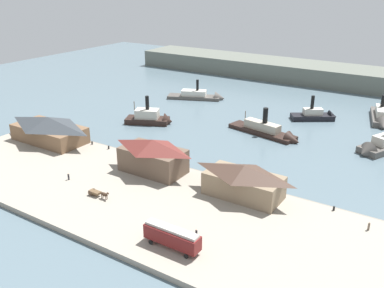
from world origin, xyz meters
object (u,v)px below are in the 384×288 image
pedestrian_near_cart (69,177)px  ferry_outer_harbor (202,96)px  pedestrian_at_waters_edge (369,226)px  ferry_moored_west (271,132)px  ferry_shed_customs_shed (49,129)px  ferry_shed_east_terminal (244,181)px  mooring_post_west (127,152)px  ferry_mid_harbor (380,146)px  ferry_shed_central_terminal (153,155)px  mooring_post_east (334,208)px  mooring_post_center_east (92,143)px  street_tram (172,236)px  pedestrian_near_east_shed (196,233)px  ferry_departing_north (152,118)px  mooring_post_center_west (109,147)px  ferry_approaching_east (382,118)px  horse_cart (99,193)px  ferry_moored_east (317,116)px

pedestrian_near_cart → ferry_outer_harbor: ferry_outer_harbor is taller
pedestrian_at_waters_edge → ferry_moored_west: (-36.77, 40.30, -0.68)m
ferry_shed_customs_shed → ferry_shed_east_terminal: 62.17m
pedestrian_near_cart → mooring_post_west: pedestrian_near_cart is taller
ferry_mid_harbor → ferry_moored_west: ferry_mid_harbor is taller
ferry_shed_central_terminal → ferry_moored_west: ferry_shed_central_terminal is taller
mooring_post_east → ferry_mid_harbor: ferry_mid_harbor is taller
ferry_shed_customs_shed → mooring_post_center_east: 13.46m
street_tram → pedestrian_near_east_shed: size_ratio=6.54×
ferry_outer_harbor → ferry_moored_west: size_ratio=0.92×
pedestrian_at_waters_edge → ferry_departing_north: (-75.20, 30.32, -0.20)m
ferry_shed_central_terminal → ferry_departing_north: size_ratio=0.97×
mooring_post_west → pedestrian_at_waters_edge: bearing=-3.5°
mooring_post_center_west → ferry_approaching_east: bearing=49.7°
mooring_post_west → pedestrian_near_cart: bearing=-93.4°
horse_cart → ferry_moored_east: size_ratio=0.36×
ferry_shed_east_terminal → mooring_post_east: 19.31m
pedestrian_near_east_shed → ferry_mid_harbor: bearing=72.7°
ferry_departing_north → mooring_post_east: bearing=-21.4°
pedestrian_at_waters_edge → mooring_post_center_west: (-69.63, 3.45, -0.31)m
ferry_shed_east_terminal → ferry_mid_harbor: (20.02, 46.21, -3.34)m
ferry_shed_customs_shed → ferry_moored_east: size_ratio=1.42×
pedestrian_at_waters_edge → mooring_post_center_west: bearing=177.2°
ferry_shed_east_terminal → ferry_approaching_east: bearing=78.1°
street_tram → ferry_outer_harbor: bearing=118.5°
mooring_post_west → ferry_shed_customs_shed: bearing=-168.7°
mooring_post_west → mooring_post_east: bearing=-0.1°
ferry_outer_harbor → ferry_mid_harbor: ferry_mid_harbor is taller
mooring_post_center_east → ferry_mid_harbor: size_ratio=0.05×
horse_cart → mooring_post_center_east: horse_cart is taller
mooring_post_center_west → ferry_departing_north: size_ratio=0.05×
ferry_shed_east_terminal → mooring_post_east: size_ratio=18.83×
pedestrian_near_east_shed → mooring_post_center_west: bearing=152.0°
ferry_moored_west → ferry_mid_harbor: bearing=9.6°
mooring_post_center_west → mooring_post_center_east: size_ratio=1.00×
mooring_post_west → horse_cart: bearing=-63.9°
ferry_departing_north → mooring_post_west: bearing=-65.5°
pedestrian_near_cart → ferry_outer_harbor: 81.89m
pedestrian_near_east_shed → mooring_post_center_east: (-49.71, 23.06, -0.31)m
mooring_post_center_east → ferry_moored_east: 76.45m
pedestrian_near_cart → ferry_outer_harbor: bearing=98.8°
street_tram → mooring_post_center_east: street_tram is taller
pedestrian_near_east_shed → mooring_post_west: (-36.84, 23.47, -0.31)m
pedestrian_near_cart → mooring_post_east: bearing=19.1°
ferry_shed_central_terminal → horse_cart: size_ratio=2.83×
mooring_post_east → mooring_post_center_east: bearing=-179.7°
mooring_post_center_west → ferry_shed_east_terminal: bearing=-5.4°
ferry_shed_customs_shed → street_tram: (60.06, -23.56, -1.34)m
ferry_shed_customs_shed → ferry_approaching_east: size_ratio=1.02×
pedestrian_near_cart → ferry_moored_east: 87.31m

